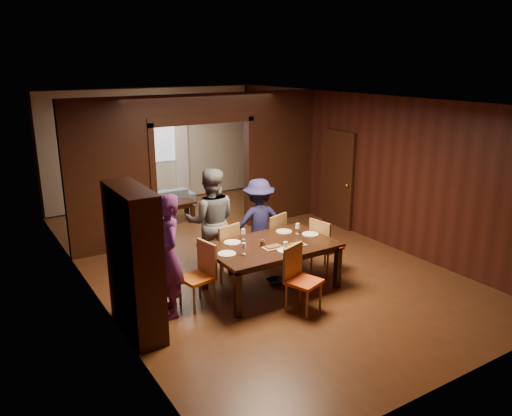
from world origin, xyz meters
TOP-DOWN VIEW (x-y plane):
  - floor at (0.00, 0.00)m, footprint 9.00×9.00m
  - ceiling at (0.00, 0.00)m, footprint 5.50×9.00m
  - room_walls at (0.00, 1.89)m, footprint 5.52×9.01m
  - person_purple at (-1.99, -1.31)m, footprint 0.50×0.70m
  - person_grey at (-0.79, -0.29)m, footprint 1.10×1.00m
  - person_navy at (0.10, -0.39)m, footprint 1.12×0.82m
  - sofa at (-0.14, 3.85)m, footprint 1.71×0.71m
  - serving_bowl at (-0.13, -1.27)m, footprint 0.29×0.29m
  - dining_table at (-0.29, -1.38)m, footprint 2.00×1.24m
  - coffee_table at (-0.10, 2.84)m, footprint 0.80×0.50m
  - chair_left at (-1.56, -1.30)m, footprint 0.51×0.51m
  - chair_right at (0.88, -1.34)m, footprint 0.51×0.51m
  - chair_far_l at (-0.76, -0.59)m, footprint 0.53×0.53m
  - chair_far_r at (0.23, -0.54)m, footprint 0.55×0.55m
  - chair_near at (-0.30, -2.24)m, footprint 0.56×0.56m
  - hutch at (-2.53, -1.50)m, footprint 0.40×1.20m
  - door_right at (2.70, 0.50)m, footprint 0.06×0.90m
  - window_far at (0.00, 4.44)m, footprint 1.20×0.03m
  - curtain_left at (-0.75, 4.40)m, footprint 0.35×0.06m
  - curtain_right at (0.75, 4.40)m, footprint 0.35×0.06m
  - plate_left at (-1.09, -1.38)m, footprint 0.27×0.27m
  - plate_far_l at (-0.79, -1.01)m, footprint 0.27×0.27m
  - plate_far_r at (0.21, -1.01)m, footprint 0.27×0.27m
  - plate_right at (0.50, -1.35)m, footprint 0.27×0.27m
  - plate_near at (-0.26, -1.74)m, footprint 0.27×0.27m
  - platter_a at (-0.37, -1.54)m, footprint 0.30×0.20m
  - platter_b at (-0.00, -1.65)m, footprint 0.30×0.20m
  - wineglass_left at (-0.88, -1.53)m, footprint 0.08×0.08m
  - wineglass_far at (-0.57, -0.98)m, footprint 0.08×0.08m
  - wineglass_right at (0.34, -1.21)m, footprint 0.08×0.08m
  - tumbler at (-0.27, -1.73)m, footprint 0.07×0.07m
  - condiment_jar at (-0.46, -1.40)m, footprint 0.08×0.08m

SIDE VIEW (x-z plane):
  - floor at x=0.00m, z-range 0.00..0.00m
  - coffee_table at x=-0.10m, z-range 0.00..0.40m
  - sofa at x=-0.14m, z-range 0.00..0.50m
  - dining_table at x=-0.29m, z-range 0.00..0.76m
  - chair_left at x=-1.56m, z-range 0.00..0.97m
  - chair_right at x=0.88m, z-range 0.00..0.97m
  - chair_far_l at x=-0.76m, z-range 0.00..0.97m
  - chair_far_r at x=0.23m, z-range 0.00..0.97m
  - chair_near at x=-0.30m, z-range 0.00..0.97m
  - plate_left at x=-1.09m, z-range 0.76..0.77m
  - plate_far_l at x=-0.79m, z-range 0.76..0.77m
  - plate_far_r at x=0.21m, z-range 0.76..0.77m
  - plate_right at x=0.50m, z-range 0.76..0.77m
  - plate_near at x=-0.26m, z-range 0.76..0.77m
  - platter_a at x=-0.37m, z-range 0.76..0.80m
  - platter_b at x=0.00m, z-range 0.76..0.80m
  - person_navy at x=0.10m, z-range 0.00..1.56m
  - serving_bowl at x=-0.13m, z-range 0.76..0.83m
  - condiment_jar at x=-0.46m, z-range 0.76..0.87m
  - tumbler at x=-0.27m, z-range 0.76..0.90m
  - wineglass_left at x=-0.88m, z-range 0.76..0.94m
  - wineglass_far at x=-0.57m, z-range 0.76..0.94m
  - wineglass_right at x=0.34m, z-range 0.76..0.94m
  - person_purple at x=-1.99m, z-range 0.00..1.78m
  - person_grey at x=-0.79m, z-range 0.00..1.83m
  - hutch at x=-2.53m, z-range 0.00..2.00m
  - door_right at x=2.70m, z-range 0.00..2.10m
  - curtain_left at x=-0.75m, z-range 0.05..2.45m
  - curtain_right at x=0.75m, z-range 0.05..2.45m
  - room_walls at x=0.00m, z-range 0.06..2.96m
  - window_far at x=0.00m, z-range 1.05..2.35m
  - ceiling at x=0.00m, z-range 2.89..2.91m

